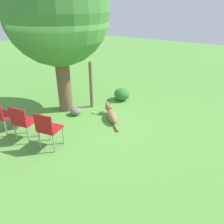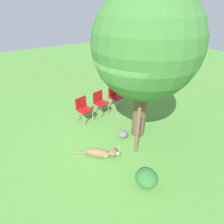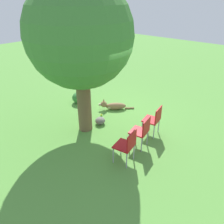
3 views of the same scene
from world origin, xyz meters
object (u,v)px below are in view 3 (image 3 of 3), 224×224
(red_chair_0, at_px, (154,119))
(red_chair_2, at_px, (127,144))
(fence_post, at_px, (86,96))
(dog, at_px, (113,106))
(oak_tree, at_px, (80,36))
(tennis_ball, at_px, (101,115))
(red_chair_1, at_px, (142,130))

(red_chair_0, height_order, red_chair_2, same)
(fence_post, xyz_separation_m, red_chair_0, (-2.25, -0.52, -0.21))
(dog, bearing_deg, red_chair_2, 92.56)
(oak_tree, distance_m, red_chair_2, 2.89)
(red_chair_2, bearing_deg, tennis_ball, -41.92)
(oak_tree, relative_size, fence_post, 2.83)
(fence_post, xyz_separation_m, tennis_ball, (-0.36, -0.33, -0.69))
(oak_tree, height_order, fence_post, oak_tree)
(oak_tree, bearing_deg, dog, -82.01)
(oak_tree, relative_size, dog, 4.34)
(fence_post, distance_m, red_chair_2, 2.59)
(red_chair_1, bearing_deg, red_chair_0, -93.75)
(fence_post, relative_size, red_chair_2, 1.64)
(oak_tree, height_order, red_chair_2, oak_tree)
(red_chair_0, bearing_deg, dog, -22.86)
(dog, distance_m, tennis_ball, 0.62)
(red_chair_2, bearing_deg, fence_post, -31.38)
(dog, relative_size, red_chair_1, 1.07)
(fence_post, height_order, red_chair_1, fence_post)
(red_chair_2, bearing_deg, red_chair_0, -93.75)
(red_chair_1, bearing_deg, red_chair_2, 86.25)
(tennis_ball, bearing_deg, fence_post, 42.47)
(dog, bearing_deg, red_chair_0, 122.24)
(oak_tree, relative_size, red_chair_0, 4.65)
(oak_tree, distance_m, tennis_ball, 2.82)
(oak_tree, bearing_deg, fence_post, -44.83)
(fence_post, distance_m, red_chair_1, 2.35)
(fence_post, bearing_deg, tennis_ball, -137.53)
(dog, xyz_separation_m, tennis_ball, (-0.01, 0.61, -0.11))
(red_chair_2, xyz_separation_m, tennis_ball, (2.05, -1.26, -0.49))
(red_chair_1, distance_m, red_chair_2, 0.73)
(fence_post, bearing_deg, red_chair_2, 159.04)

